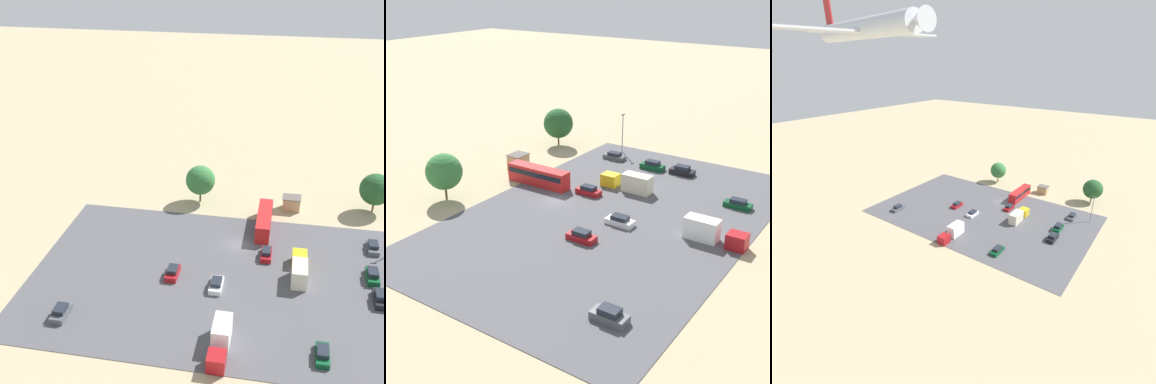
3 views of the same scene
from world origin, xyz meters
The scene contains 17 objects.
ground_plane centered at (0.00, 0.00, 0.00)m, with size 400.00×400.00×0.00m, color tan.
parking_lot_surface centered at (0.00, 10.38, 0.04)m, with size 62.12×39.61×0.08m.
shed_building centered at (-8.70, -15.09, 1.32)m, with size 3.52×2.95×2.62m.
bus centered at (-4.02, -6.61, 1.74)m, with size 2.52×11.45×3.09m.
parked_car_0 centered at (-22.27, 11.64, 0.77)m, with size 1.98×4.38×1.66m.
parked_car_1 centered at (-5.10, 2.83, 0.71)m, with size 1.74×4.18×1.50m.
parked_car_2 centered at (-22.68, -2.69, 0.67)m, with size 1.83×4.28×1.41m.
parked_car_3 centered at (1.81, 12.72, 0.67)m, with size 1.89×4.18×1.41m.
parked_car_4 centered at (-21.68, 6.02, 0.77)m, with size 1.83×4.45×1.66m.
parked_car_5 centered at (-13.61, 24.75, 0.67)m, with size 1.73×4.22×1.41m.
parked_car_6 centered at (8.99, 10.91, 0.72)m, with size 1.81×4.09×1.53m.
parked_car_7 centered at (22.28, 23.36, 0.75)m, with size 1.91×4.02×1.60m.
parked_truck_0 centered at (-10.46, 7.42, 1.45)m, with size 2.35×8.86×3.00m.
parked_truck_1 centered at (-0.60, 25.47, 1.48)m, with size 2.32×8.53×3.05m.
tree_near_shed centered at (-24.15, -17.16, 4.68)m, with size 6.10×6.10×7.73m.
tree_apron_mid centered at (9.19, -15.01, 4.68)m, with size 5.79×5.79×7.58m.
light_pole_lot_centre centered at (-27.49, -3.77, 4.39)m, with size 0.90×0.28×7.77m.
Camera 2 is at (62.37, 46.72, 33.80)m, focal length 50.00 mm.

